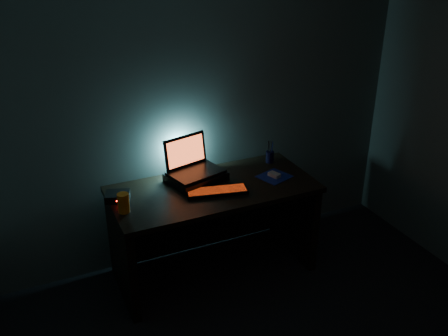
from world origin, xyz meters
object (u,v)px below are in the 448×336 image
object	(u,v)px
laptop	(192,164)
keyboard	(217,191)
mouse	(274,175)
pen_cup	(270,157)
juice_glass	(123,203)
router	(118,196)

from	to	relation	value
laptop	keyboard	world-z (taller)	laptop
keyboard	mouse	size ratio (longest dim) A/B	5.03
mouse	pen_cup	size ratio (longest dim) A/B	0.98
keyboard	mouse	world-z (taller)	mouse
juice_glass	keyboard	bearing A→B (deg)	-1.15
laptop	router	xyz separation A→B (m)	(-0.59, -0.10, -0.09)
keyboard	router	size ratio (longest dim) A/B	2.30
juice_glass	router	xyz separation A→B (m)	(-0.00, 0.18, -0.04)
router	pen_cup	bearing A→B (deg)	24.18
keyboard	juice_glass	xyz separation A→B (m)	(-0.67, 0.01, 0.05)
keyboard	juice_glass	world-z (taller)	juice_glass
mouse	router	xyz separation A→B (m)	(-1.17, 0.13, 0.01)
mouse	router	world-z (taller)	router
keyboard	pen_cup	size ratio (longest dim) A/B	4.93
pen_cup	router	world-z (taller)	pen_cup
router	juice_glass	bearing A→B (deg)	-70.97
laptop	mouse	xyz separation A→B (m)	(0.58, -0.24, -0.10)
mouse	laptop	bearing A→B (deg)	138.81
mouse	pen_cup	distance (m)	0.27
pen_cup	juice_glass	world-z (taller)	juice_glass
juice_glass	mouse	bearing A→B (deg)	2.09
keyboard	laptop	bearing A→B (deg)	117.26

